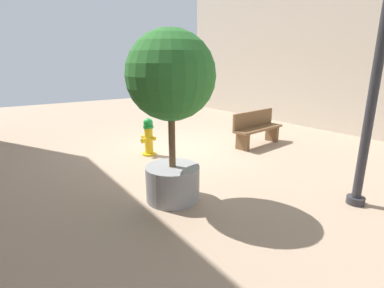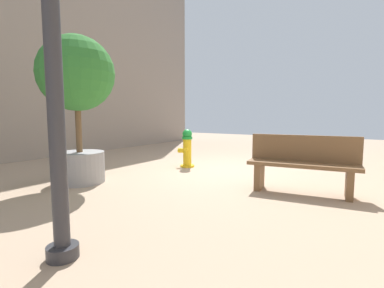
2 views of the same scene
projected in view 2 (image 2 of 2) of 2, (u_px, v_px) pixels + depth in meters
The scene contains 4 objects.
ground_plane at pixel (222, 170), 6.57m from camera, with size 23.40×23.40×0.00m, color tan.
fire_hydrant at pixel (187, 148), 6.94m from camera, with size 0.42×0.43×0.94m.
bench_near at pixel (302, 163), 4.62m from camera, with size 1.76×0.63×0.95m.
planter_tree at pixel (77, 88), 5.18m from camera, with size 1.39×1.39×2.74m.
Camera 2 is at (-2.87, 5.85, 1.28)m, focal length 26.18 mm.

